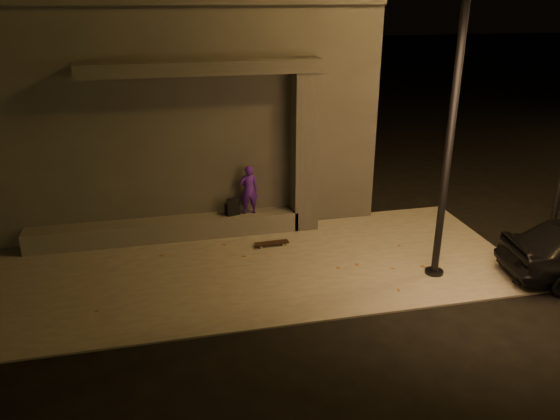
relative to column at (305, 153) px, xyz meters
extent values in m
plane|color=black|center=(-1.70, -3.75, -1.84)|extent=(120.00, 120.00, 0.00)
cube|color=#646158|center=(-1.70, -1.75, -1.82)|extent=(11.00, 4.40, 0.04)
cube|color=#3C3936|center=(-2.70, 2.75, 0.76)|extent=(9.00, 5.00, 5.20)
cube|color=#595651|center=(-3.20, 0.00, -1.58)|extent=(6.00, 0.55, 0.45)
cube|color=#3C3936|center=(0.00, 0.00, 0.00)|extent=(0.55, 0.55, 3.60)
cube|color=#3C3936|center=(-2.20, 0.05, 1.94)|extent=(5.00, 0.70, 0.28)
imported|color=#421690|center=(-1.30, 0.00, -0.78)|extent=(0.41, 0.27, 1.13)
cube|color=black|center=(-1.69, 0.00, -1.22)|extent=(0.34, 0.27, 0.25)
cube|color=black|center=(-1.69, 0.00, -1.01)|extent=(0.27, 0.10, 0.18)
cube|color=black|center=(-0.96, -0.91, -1.72)|extent=(0.76, 0.22, 0.02)
cylinder|color=tan|center=(-0.72, -0.83, -1.77)|extent=(0.05, 0.03, 0.05)
cylinder|color=tan|center=(-0.71, -0.97, -1.77)|extent=(0.05, 0.03, 0.05)
cylinder|color=tan|center=(-1.22, -0.84, -1.77)|extent=(0.05, 0.03, 0.05)
cylinder|color=tan|center=(-1.21, -0.99, -1.77)|extent=(0.05, 0.03, 0.05)
cube|color=#99999E|center=(-0.71, -0.90, -1.74)|extent=(0.05, 0.16, 0.02)
cube|color=#99999E|center=(-1.21, -0.92, -1.74)|extent=(0.05, 0.16, 0.02)
cylinder|color=black|center=(1.92, -2.83, 1.74)|extent=(0.14, 0.14, 7.16)
cylinder|color=black|center=(1.92, -2.83, -1.79)|extent=(0.36, 0.36, 0.10)
cylinder|color=black|center=(5.11, -2.08, -1.79)|extent=(0.36, 0.36, 0.10)
camera|label=1|loc=(-3.17, -11.49, 3.39)|focal=35.00mm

